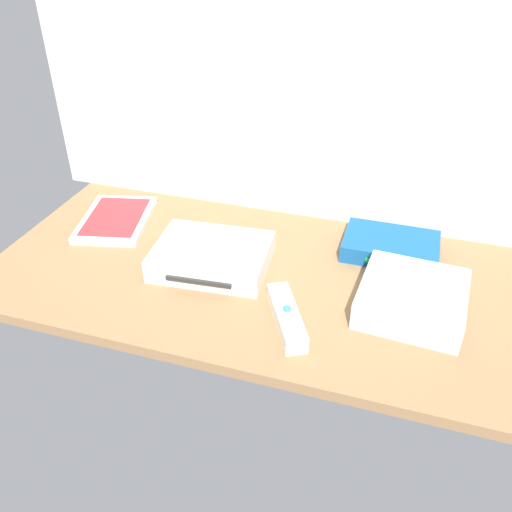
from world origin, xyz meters
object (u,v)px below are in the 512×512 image
(mini_computer, at_px, (412,298))
(remote_classic_pad, at_px, (206,244))
(remote_wand, at_px, (286,317))
(network_router, at_px, (391,246))
(game_console, at_px, (212,256))
(game_case, at_px, (116,219))

(mini_computer, bearing_deg, remote_classic_pad, 178.43)
(remote_classic_pad, bearing_deg, remote_wand, -26.75)
(network_router, bearing_deg, remote_wand, -118.09)
(network_router, xyz_separation_m, remote_classic_pad, (-0.32, -0.16, 0.04))
(game_console, height_order, game_case, game_console)
(remote_wand, bearing_deg, game_console, 118.47)
(mini_computer, distance_m, remote_wand, 0.21)
(game_console, distance_m, remote_wand, 0.21)
(game_case, distance_m, remote_classic_pad, 0.27)
(game_case, relative_size, network_router, 1.20)
(game_console, xyz_separation_m, network_router, (0.32, 0.14, -0.00))
(mini_computer, xyz_separation_m, network_router, (-0.05, 0.17, -0.01))
(remote_wand, xyz_separation_m, remote_classic_pad, (-0.18, 0.11, 0.04))
(network_router, relative_size, remote_classic_pad, 1.21)
(game_console, bearing_deg, remote_wand, -38.36)
(mini_computer, relative_size, game_case, 0.84)
(remote_classic_pad, bearing_deg, game_case, 161.93)
(game_case, bearing_deg, network_router, -7.76)
(mini_computer, height_order, game_case, mini_computer)
(remote_classic_pad, bearing_deg, network_router, 29.55)
(game_console, bearing_deg, remote_classic_pad, -121.34)
(game_console, relative_size, mini_computer, 1.22)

